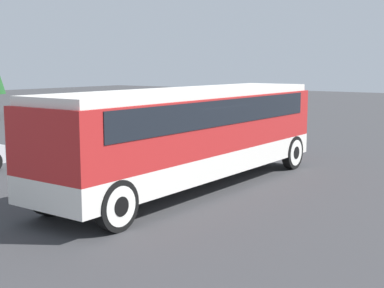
% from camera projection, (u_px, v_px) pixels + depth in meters
% --- Properties ---
extents(ground_plane, '(120.00, 120.00, 0.00)m').
position_uv_depth(ground_plane, '(192.00, 188.00, 15.98)').
color(ground_plane, '#38383A').
extents(tour_bus, '(11.01, 2.54, 2.97)m').
position_uv_depth(tour_bus, '(194.00, 128.00, 15.80)').
color(tour_bus, silver).
rests_on(tour_bus, ground_plane).
extents(parked_car_near, '(4.74, 1.86, 1.37)m').
position_uv_depth(parked_car_near, '(125.00, 128.00, 25.37)').
color(parked_car_near, '#2D5638').
rests_on(parked_car_near, ground_plane).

